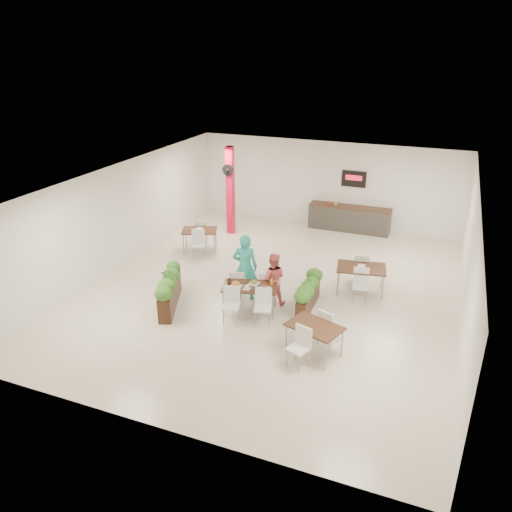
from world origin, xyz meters
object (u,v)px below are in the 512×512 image
at_px(service_counter, 349,218).
at_px(main_table, 249,290).
at_px(red_column, 230,190).
at_px(planter_right, 308,292).
at_px(side_table_a, 200,233).
at_px(diner_man, 245,267).
at_px(planter_left, 169,288).
at_px(side_table_c, 314,331).
at_px(side_table_b, 361,271).
at_px(diner_woman, 273,279).

height_order(service_counter, main_table, service_counter).
distance_m(red_column, main_table, 6.02).
distance_m(planter_right, side_table_a, 5.16).
bearing_deg(planter_right, service_counter, 92.30).
relative_size(main_table, diner_man, 1.01).
relative_size(planter_left, side_table_c, 1.18).
relative_size(diner_man, side_table_c, 1.12).
xyz_separation_m(planter_left, side_table_b, (4.56, 2.72, 0.11)).
bearing_deg(red_column, planter_right, -46.41).
bearing_deg(diner_woman, main_table, 42.99).
height_order(red_column, service_counter, red_column).
relative_size(red_column, diner_woman, 2.20).
distance_m(main_table, planter_right, 1.57).
height_order(diner_woman, planter_right, diner_woman).
bearing_deg(side_table_c, red_column, 146.79).
bearing_deg(planter_left, planter_right, 19.21).
xyz_separation_m(side_table_a, side_table_c, (5.22, -4.51, -0.00)).
xyz_separation_m(red_column, diner_man, (2.48, -4.54, -0.71)).
relative_size(main_table, planter_right, 1.09).
height_order(service_counter, diner_man, service_counter).
bearing_deg(service_counter, diner_woman, -96.40).
xyz_separation_m(diner_man, side_table_a, (-2.74, 2.57, -0.31)).
bearing_deg(diner_man, side_table_c, 126.89).
distance_m(side_table_b, side_table_c, 3.53).
bearing_deg(side_table_b, planter_right, -135.93).
height_order(red_column, planter_left, red_column).
relative_size(side_table_b, side_table_c, 1.00).
relative_size(diner_man, side_table_b, 1.12).
height_order(diner_man, side_table_b, diner_man).
height_order(red_column, side_table_a, red_column).
xyz_separation_m(planter_left, planter_right, (3.47, 1.21, -0.05)).
bearing_deg(diner_man, planter_left, 18.66).
bearing_deg(red_column, side_table_b, -29.01).
xyz_separation_m(main_table, planter_right, (1.38, 0.73, -0.16)).
distance_m(red_column, service_counter, 4.56).
relative_size(service_counter, side_table_b, 1.80).
distance_m(main_table, side_table_b, 3.33).
bearing_deg(diner_woman, service_counter, -111.57).
xyz_separation_m(red_column, planter_right, (4.25, -4.47, -1.16)).
xyz_separation_m(diner_woman, side_table_c, (1.68, -1.94, -0.10)).
bearing_deg(side_table_b, side_table_c, -106.14).
height_order(side_table_a, side_table_c, same).
bearing_deg(main_table, red_column, 118.94).
xyz_separation_m(main_table, diner_woman, (0.41, 0.66, 0.09)).
xyz_separation_m(diner_man, side_table_c, (2.48, -1.94, -0.31)).
relative_size(service_counter, diner_man, 1.60).
relative_size(main_table, side_table_c, 1.13).
bearing_deg(red_column, diner_woman, -54.13).
bearing_deg(planter_left, service_counter, 66.88).
bearing_deg(service_counter, side_table_a, -138.04).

